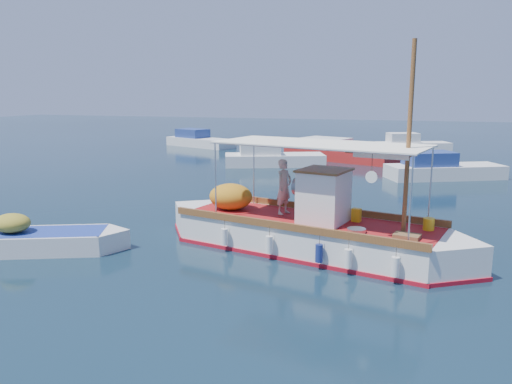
% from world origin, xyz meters
% --- Properties ---
extents(ground, '(160.00, 160.00, 0.00)m').
position_xyz_m(ground, '(0.00, 0.00, 0.00)').
color(ground, black).
rests_on(ground, ground).
extents(fishing_caique, '(10.56, 4.62, 6.61)m').
position_xyz_m(fishing_caique, '(0.34, 0.11, 0.58)').
color(fishing_caique, white).
rests_on(fishing_caique, ground).
extents(dinghy, '(5.35, 3.15, 1.42)m').
position_xyz_m(dinghy, '(-7.78, -2.72, 0.30)').
color(dinghy, white).
rests_on(dinghy, ground).
extents(bg_boat_nw, '(7.19, 4.73, 1.80)m').
position_xyz_m(bg_boat_nw, '(-5.96, 17.85, 0.49)').
color(bg_boat_nw, silver).
rests_on(bg_boat_nw, ground).
extents(bg_boat_n, '(8.84, 5.65, 1.80)m').
position_xyz_m(bg_boat_n, '(-2.12, 22.31, 0.49)').
color(bg_boat_n, '#A91E1C').
rests_on(bg_boat_n, ground).
extents(bg_boat_ne, '(7.01, 4.94, 1.80)m').
position_xyz_m(bg_boat_ne, '(5.03, 15.87, 0.49)').
color(bg_boat_ne, silver).
rests_on(bg_boat_ne, ground).
extents(bg_boat_far_w, '(7.44, 4.82, 1.80)m').
position_xyz_m(bg_boat_far_w, '(-16.00, 27.88, 0.49)').
color(bg_boat_far_w, silver).
rests_on(bg_boat_far_w, ground).
extents(bg_boat_far_n, '(6.44, 4.12, 1.80)m').
position_xyz_m(bg_boat_far_n, '(3.05, 29.61, 0.49)').
color(bg_boat_far_n, silver).
rests_on(bg_boat_far_n, ground).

